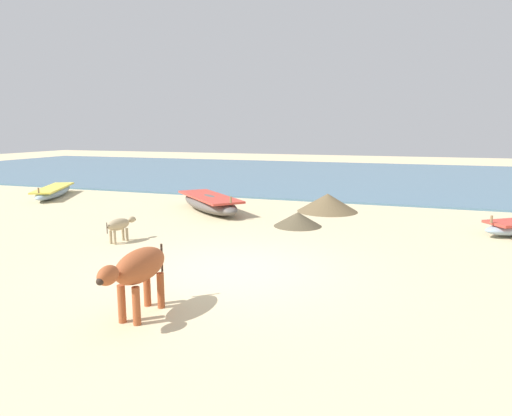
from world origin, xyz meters
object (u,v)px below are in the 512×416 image
Objects in this scene: fishing_boat_0 at (209,203)px; cow_adult_rust at (138,269)px; calf_near_dun at (119,225)px; fishing_boat_1 at (53,191)px.

cow_adult_rust is at bearing -28.69° from fishing_boat_0.
calf_near_dun is (-3.02, 3.72, -0.31)m from cow_adult_rust.
fishing_boat_1 is 4.12× the size of calf_near_dun.
cow_adult_rust reaches higher than fishing_boat_0.
fishing_boat_0 is 8.75m from cow_adult_rust.
fishing_boat_0 is at bearing 56.52° from fishing_boat_1.
fishing_boat_1 is (-7.52, 0.90, -0.07)m from fishing_boat_0.
fishing_boat_0 reaches higher than calf_near_dun.
fishing_boat_1 reaches higher than calf_near_dun.
cow_adult_rust is 1.74× the size of calf_near_dun.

